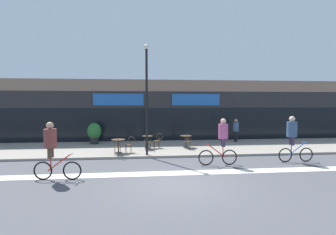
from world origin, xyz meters
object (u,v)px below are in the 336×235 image
object	(u,v)px
cafe_chair_0_near	(118,145)
cafe_chair_1_near	(148,141)
bistro_table_2	(186,139)
bistro_table_0	(118,143)
cyclist_0	(52,146)
planter_pot	(94,132)
cyclist_2	(293,135)
cafe_chair_0_side	(130,143)
bistro_table_1	(148,139)
lamp_post	(147,92)
cafe_chair_1_side	(158,140)
cyclist_1	(222,139)
cafe_chair_2_near	(188,140)
pedestrian_near_end	(236,128)

from	to	relation	value
cafe_chair_0_near	cafe_chair_1_near	world-z (taller)	same
bistro_table_2	cafe_chair_0_near	size ratio (longest dim) A/B	0.81
bistro_table_0	cyclist_0	distance (m)	4.96
planter_pot	cyclist_2	xyz separation A→B (m)	(10.47, -6.03, 0.44)
cyclist_0	cafe_chair_0_side	bearing A→B (deg)	63.83
bistro_table_1	lamp_post	xyz separation A→B (m)	(-0.10, -2.04, 2.79)
lamp_post	cyclist_0	bearing A→B (deg)	-133.86
cafe_chair_0_side	cafe_chair_1_near	xyz separation A→B (m)	(1.02, 0.73, 0.00)
bistro_table_2	planter_pot	distance (m)	6.25
bistro_table_0	planter_pot	bearing A→B (deg)	118.79
bistro_table_2	cafe_chair_1_side	size ratio (longest dim) A/B	0.81
bistro_table_0	bistro_table_2	size ratio (longest dim) A/B	1.06
bistro_table_0	planter_pot	distance (m)	3.91
cyclist_0	cafe_chair_1_side	bearing A→B (deg)	58.22
bistro_table_0	cyclist_1	world-z (taller)	cyclist_1
bistro_table_1	cyclist_2	bearing A→B (deg)	-29.75
cafe_chair_2_near	cyclist_0	distance (m)	8.08
cyclist_0	pedestrian_near_end	bearing A→B (deg)	42.83
bistro_table_0	cyclist_0	bearing A→B (deg)	-114.90
cafe_chair_0_near	cyclist_2	distance (m)	8.84
cafe_chair_1_side	lamp_post	world-z (taller)	lamp_post
bistro_table_2	pedestrian_near_end	world-z (taller)	pedestrian_near_end
bistro_table_0	cafe_chair_1_side	world-z (taller)	cafe_chair_1_side
cafe_chair_0_near	cafe_chair_0_side	xyz separation A→B (m)	(0.62, 0.63, 0.00)
bistro_table_0	pedestrian_near_end	bearing A→B (deg)	22.73
bistro_table_2	cyclist_0	world-z (taller)	cyclist_0
bistro_table_2	cafe_chair_1_side	xyz separation A→B (m)	(-1.76, -0.05, -0.01)
cafe_chair_2_near	lamp_post	world-z (taller)	lamp_post
cafe_chair_1_side	planter_pot	size ratio (longest dim) A/B	0.64
planter_pot	cafe_chair_0_side	bearing A→B (deg)	-53.78
cafe_chair_0_near	cafe_chair_0_side	bearing A→B (deg)	-49.04
bistro_table_0	bistro_table_1	size ratio (longest dim) A/B	1.02
bistro_table_2	planter_pot	world-z (taller)	planter_pot
bistro_table_0	cyclist_2	distance (m)	9.00
cafe_chair_2_near	cafe_chair_1_side	bearing A→B (deg)	71.39
cafe_chair_0_near	cafe_chair_1_side	bearing A→B (deg)	-53.15
lamp_post	cafe_chair_0_near	bearing A→B (deg)	177.61
cafe_chair_0_side	cafe_chair_2_near	distance (m)	3.50
bistro_table_0	bistro_table_2	bearing A→B (deg)	19.22
bistro_table_1	cafe_chair_0_side	xyz separation A→B (m)	(-1.03, -1.35, -0.02)
bistro_table_2	cafe_chair_0_side	world-z (taller)	cafe_chair_0_side
cafe_chair_1_near	lamp_post	world-z (taller)	lamp_post
lamp_post	cyclist_2	distance (m)	7.59
planter_pot	cyclist_2	distance (m)	12.09
bistro_table_2	cyclist_2	size ratio (longest dim) A/B	0.33
bistro_table_0	planter_pot	xyz separation A→B (m)	(-1.88, 3.42, 0.23)
lamp_post	cyclist_2	world-z (taller)	lamp_post
cafe_chair_0_side	cyclist_1	world-z (taller)	cyclist_1
cafe_chair_0_near	lamp_post	bearing A→B (deg)	-96.67
bistro_table_1	cyclist_0	bearing A→B (deg)	-122.63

